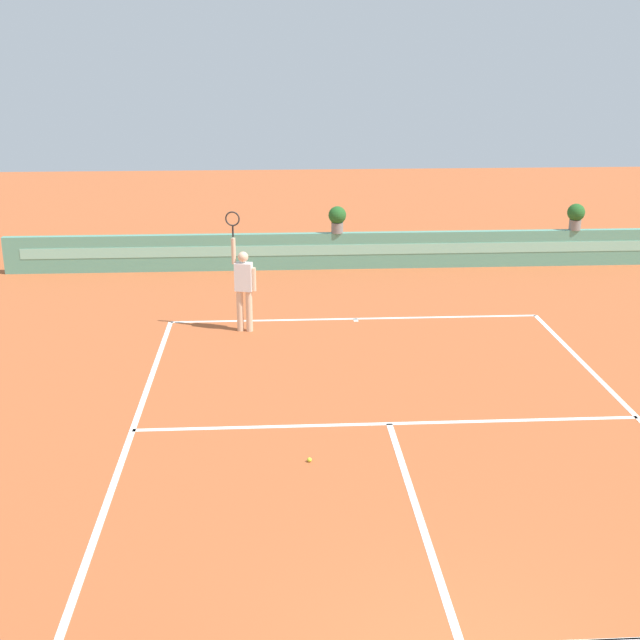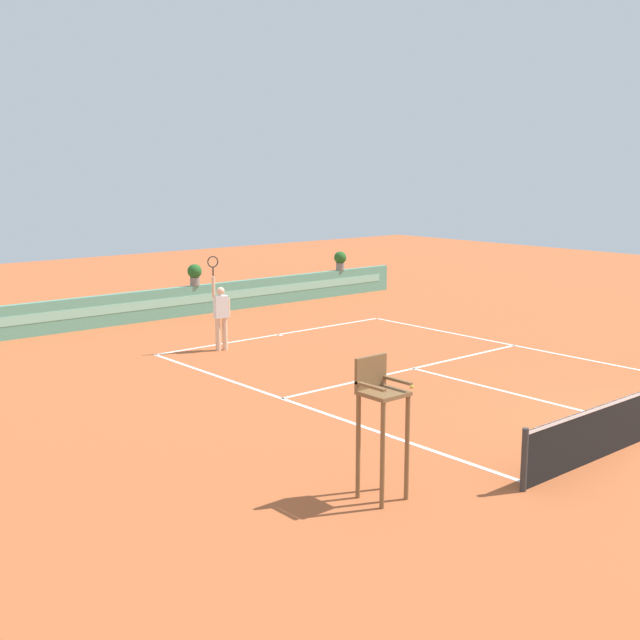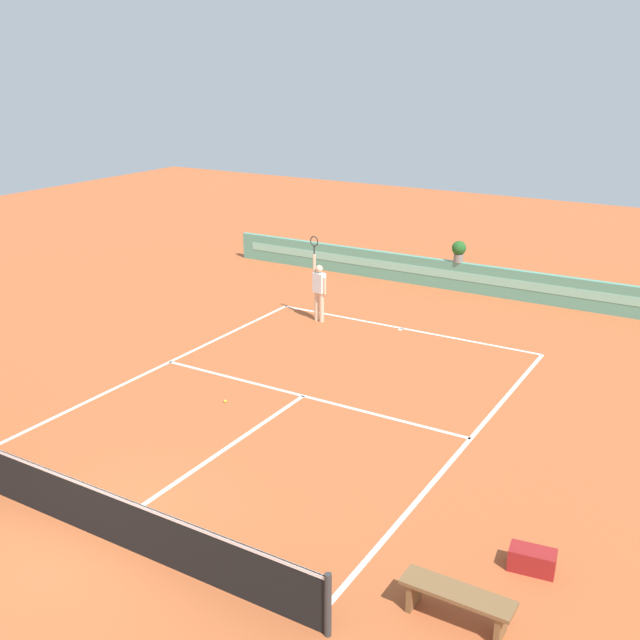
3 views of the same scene
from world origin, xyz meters
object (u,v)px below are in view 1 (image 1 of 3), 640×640
tennis_player (244,284)px  tennis_ball_near_baseline (309,460)px  potted_plant_centre (337,218)px  potted_plant_far_right (576,215)px

tennis_player → tennis_ball_near_baseline: size_ratio=38.01×
tennis_ball_near_baseline → potted_plant_centre: (1.29, 11.21, 1.38)m
potted_plant_far_right → tennis_player: bearing=-150.0°
potted_plant_far_right → potted_plant_centre: same height
potted_plant_far_right → tennis_ball_near_baseline: bearing=-125.1°
tennis_player → potted_plant_centre: 5.71m
tennis_player → tennis_ball_near_baseline: bearing=-79.7°
potted_plant_far_right → potted_plant_centre: bearing=180.0°
tennis_ball_near_baseline → potted_plant_centre: size_ratio=0.09×
potted_plant_centre → tennis_player: bearing=-114.8°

